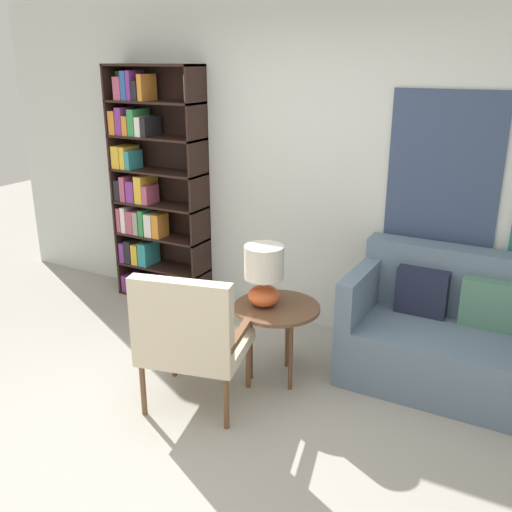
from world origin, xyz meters
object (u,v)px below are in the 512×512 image
bookshelf (149,188)px  table_lamp (264,272)px  couch (482,342)px  armchair (189,334)px  side_table (277,313)px

bookshelf → table_lamp: bookshelf is taller
couch → table_lamp: table_lamp is taller
couch → table_lamp: (-1.37, -0.59, 0.46)m
armchair → table_lamp: (0.22, 0.58, 0.26)m
couch → bookshelf: bearing=175.5°
side_table → table_lamp: (-0.08, -0.03, 0.30)m
armchair → side_table: 0.69m
bookshelf → couch: (2.99, -0.24, -0.71)m
armchair → table_lamp: table_lamp is taller
armchair → side_table: size_ratio=1.59×
bookshelf → side_table: bookshelf is taller
bookshelf → table_lamp: bearing=-27.1°
armchair → couch: bearing=36.6°
side_table → table_lamp: 0.31m
table_lamp → side_table: bearing=22.4°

